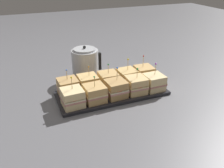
% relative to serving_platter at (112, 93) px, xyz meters
% --- Properties ---
extents(ground_plane, '(6.00, 6.00, 0.00)m').
position_rel_serving_platter_xyz_m(ground_plane, '(0.00, 0.00, -0.01)').
color(ground_plane, slate).
extents(serving_platter, '(0.66, 0.28, 0.02)m').
position_rel_serving_platter_xyz_m(serving_platter, '(0.00, 0.00, 0.00)').
color(serving_platter, '#232328').
rests_on(serving_platter, ground_plane).
extents(sandwich_front_far_left, '(0.12, 0.12, 0.17)m').
position_rel_serving_platter_xyz_m(sandwich_front_far_left, '(-0.26, -0.07, 0.06)').
color(sandwich_front_far_left, beige).
rests_on(sandwich_front_far_left, serving_platter).
extents(sandwich_front_left, '(0.12, 0.12, 0.16)m').
position_rel_serving_platter_xyz_m(sandwich_front_left, '(-0.13, -0.06, 0.06)').
color(sandwich_front_left, tan).
rests_on(sandwich_front_left, serving_platter).
extents(sandwich_front_center, '(0.12, 0.12, 0.18)m').
position_rel_serving_platter_xyz_m(sandwich_front_center, '(0.00, -0.06, 0.06)').
color(sandwich_front_center, tan).
rests_on(sandwich_front_center, serving_platter).
extents(sandwich_front_right, '(0.12, 0.12, 0.16)m').
position_rel_serving_platter_xyz_m(sandwich_front_right, '(0.13, -0.06, 0.06)').
color(sandwich_front_right, '#DBB77A').
rests_on(sandwich_front_right, serving_platter).
extents(sandwich_front_far_right, '(0.12, 0.12, 0.17)m').
position_rel_serving_platter_xyz_m(sandwich_front_far_right, '(0.25, -0.07, 0.06)').
color(sandwich_front_far_right, beige).
rests_on(sandwich_front_far_right, serving_platter).
extents(sandwich_back_far_left, '(0.12, 0.12, 0.16)m').
position_rel_serving_platter_xyz_m(sandwich_back_far_left, '(-0.25, 0.06, 0.06)').
color(sandwich_back_far_left, tan).
rests_on(sandwich_back_far_left, serving_platter).
extents(sandwich_back_left, '(0.12, 0.12, 0.16)m').
position_rel_serving_platter_xyz_m(sandwich_back_left, '(-0.13, 0.07, 0.06)').
color(sandwich_back_left, tan).
rests_on(sandwich_back_left, serving_platter).
extents(sandwich_back_center, '(0.12, 0.12, 0.16)m').
position_rel_serving_platter_xyz_m(sandwich_back_center, '(-0.00, 0.06, 0.06)').
color(sandwich_back_center, tan).
rests_on(sandwich_back_center, serving_platter).
extents(sandwich_back_right, '(0.12, 0.12, 0.18)m').
position_rel_serving_platter_xyz_m(sandwich_back_right, '(0.13, 0.06, 0.06)').
color(sandwich_back_right, tan).
rests_on(sandwich_back_right, serving_platter).
extents(sandwich_back_far_right, '(0.12, 0.12, 0.18)m').
position_rel_serving_platter_xyz_m(sandwich_back_far_right, '(0.25, 0.06, 0.06)').
color(sandwich_back_far_right, tan).
rests_on(sandwich_back_far_right, serving_platter).
extents(kettle_steel, '(0.20, 0.18, 0.24)m').
position_rel_serving_platter_xyz_m(kettle_steel, '(-0.08, 0.29, 0.10)').
color(kettle_steel, '#B7BABF').
rests_on(kettle_steel, ground_plane).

